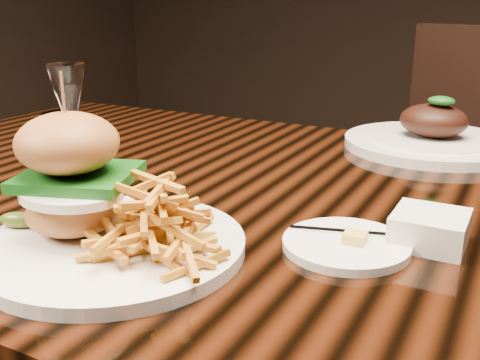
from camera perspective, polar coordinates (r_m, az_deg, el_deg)
The scene contains 8 objects.
dining_table at distance 0.84m, azimuth 4.74°, elevation -6.39°, with size 1.60×0.90×0.75m.
burger_plate at distance 0.62m, azimuth -13.24°, elevation -2.73°, with size 0.29×0.29×0.20m.
side_saucer at distance 0.64m, azimuth 10.74°, elevation -6.41°, with size 0.14×0.14×0.02m.
ramekin at distance 0.67m, azimuth 18.71°, elevation -4.72°, with size 0.08×0.08×0.04m, color white.
wine_glass at distance 0.94m, azimuth -17.04°, elevation 8.40°, with size 0.06×0.06×0.17m.
water_tumbler at distance 0.98m, azimuth -17.42°, elevation 3.94°, with size 0.07×0.07×0.09m, color white.
far_dish at distance 1.11m, azimuth 18.90°, elevation 4.04°, with size 0.32×0.32×0.10m.
chair_far at distance 1.67m, azimuth 21.24°, elevation -0.06°, with size 0.59×0.60×0.95m.
Camera 1 is at (0.29, -0.71, 1.02)m, focal length 42.00 mm.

